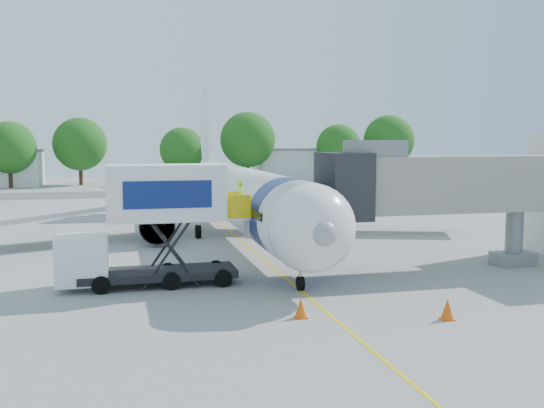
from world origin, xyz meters
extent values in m
plane|color=#9C9C99|center=(0.00, 0.00, 0.00)|extent=(160.00, 160.00, 0.00)
cube|color=yellow|center=(0.00, 0.00, 0.01)|extent=(0.15, 70.00, 0.01)
cube|color=#59595B|center=(0.00, 42.00, 0.00)|extent=(120.00, 10.00, 0.01)
cylinder|color=silver|center=(0.00, 3.00, 3.00)|extent=(3.70, 28.00, 3.70)
sphere|color=silver|center=(0.00, -11.00, 3.00)|extent=(3.70, 3.70, 3.70)
sphere|color=gray|center=(0.00, -12.55, 3.00)|extent=(1.10, 1.10, 1.10)
cone|color=silver|center=(0.00, 20.00, 3.00)|extent=(3.70, 6.00, 3.70)
cube|color=silver|center=(0.00, 21.00, 7.20)|extent=(0.35, 7.26, 8.29)
cube|color=#B8BABD|center=(9.00, 6.50, 2.30)|extent=(16.17, 9.32, 1.42)
cube|color=#B8BABD|center=(-9.00, 6.50, 2.30)|extent=(16.17, 9.32, 1.42)
cylinder|color=#999BA0|center=(5.50, 4.50, 1.30)|extent=(2.10, 3.60, 2.10)
cylinder|color=#999BA0|center=(-5.50, 4.50, 1.30)|extent=(2.10, 3.60, 2.10)
cube|color=black|center=(0.00, -11.30, 3.45)|extent=(2.60, 1.39, 0.81)
cylinder|color=navy|center=(0.00, -8.00, 3.00)|extent=(3.73, 2.00, 3.73)
cylinder|color=silver|center=(0.00, -9.50, 0.75)|extent=(0.16, 0.16, 1.50)
cylinder|color=black|center=(0.00, -9.50, 0.32)|extent=(0.25, 0.64, 0.64)
cylinder|color=black|center=(2.60, 6.00, 0.45)|extent=(0.35, 0.90, 0.90)
cylinder|color=black|center=(-2.60, 6.00, 0.45)|extent=(0.35, 0.90, 0.90)
cube|color=gray|center=(9.00, -7.00, 4.40)|extent=(13.60, 2.60, 2.80)
cube|color=black|center=(2.90, -7.00, 4.40)|extent=(2.00, 3.20, 3.20)
cube|color=slate|center=(4.50, -7.00, 6.20)|extent=(2.40, 2.40, 0.80)
cylinder|color=slate|center=(12.50, -7.00, 1.50)|extent=(0.90, 0.90, 3.00)
cube|color=slate|center=(12.50, -7.00, 0.35)|extent=(2.20, 1.20, 0.70)
cylinder|color=black|center=(11.60, -7.00, 0.35)|extent=(0.30, 0.70, 0.70)
cylinder|color=black|center=(13.40, -7.00, 0.35)|extent=(0.30, 0.70, 0.70)
cube|color=black|center=(-6.00, -7.00, 0.55)|extent=(7.00, 2.30, 0.35)
cube|color=white|center=(-9.30, -7.00, 1.35)|extent=(2.20, 2.20, 2.10)
cube|color=black|center=(-9.30, -7.00, 1.80)|extent=(1.90, 2.10, 0.70)
cube|color=white|center=(-5.60, -7.00, 4.25)|extent=(5.20, 2.40, 2.50)
cube|color=navy|center=(-5.60, -8.22, 4.25)|extent=(3.80, 0.04, 1.20)
cube|color=silver|center=(-2.45, -7.00, 3.05)|extent=(1.10, 2.20, 0.10)
cube|color=yellow|center=(-2.45, -8.05, 3.60)|extent=(1.10, 0.06, 1.10)
cube|color=yellow|center=(-2.45, -5.95, 3.60)|extent=(1.10, 0.06, 1.10)
cylinder|color=black|center=(-3.20, -8.05, 0.40)|extent=(0.80, 0.25, 0.80)
cylinder|color=black|center=(-3.20, -5.95, 0.40)|extent=(0.80, 0.25, 0.80)
cylinder|color=black|center=(-8.50, -8.05, 0.40)|extent=(0.80, 0.25, 0.80)
cylinder|color=black|center=(-8.50, -5.95, 0.40)|extent=(0.80, 0.25, 0.80)
imported|color=#98DC17|center=(-2.17, -7.00, 3.93)|extent=(0.44, 0.63, 1.66)
cube|color=white|center=(1.84, -17.17, 0.73)|extent=(4.08, 3.02, 1.46)
cube|color=navy|center=(1.84, -17.17, 1.20)|extent=(2.57, 2.38, 0.37)
cylinder|color=black|center=(0.21, -17.36, 0.37)|extent=(0.78, 0.50, 0.73)
cylinder|color=black|center=(0.71, -15.98, 0.37)|extent=(0.78, 0.50, 0.73)
cylinder|color=black|center=(2.96, -18.36, 0.37)|extent=(0.78, 0.50, 0.73)
cylinder|color=black|center=(3.46, -16.98, 0.37)|extent=(0.78, 0.50, 0.73)
cone|color=#E4510C|center=(4.01, -15.01, 0.40)|extent=(0.50, 0.50, 0.80)
cube|color=#E4510C|center=(4.01, -15.01, 0.02)|extent=(0.46, 0.46, 0.05)
cone|color=#E4510C|center=(-1.17, -13.48, 0.38)|extent=(0.48, 0.48, 0.77)
cube|color=#E4510C|center=(-1.17, -13.48, 0.02)|extent=(0.44, 0.44, 0.04)
cube|color=silver|center=(22.00, 62.00, 2.50)|extent=(16.00, 7.00, 5.00)
cube|color=slate|center=(22.00, 62.00, 5.15)|extent=(16.40, 7.40, 0.30)
cylinder|color=#382314|center=(-22.62, 56.03, 1.63)|extent=(0.56, 0.56, 3.27)
sphere|color=#204913|center=(-22.62, 56.03, 5.63)|extent=(7.26, 7.26, 7.26)
cylinder|color=#382314|center=(-13.45, 59.26, 1.76)|extent=(0.56, 0.56, 3.51)
sphere|color=#204913|center=(-13.45, 59.26, 6.05)|extent=(7.80, 7.80, 7.80)
cylinder|color=#382314|center=(1.35, 57.46, 1.51)|extent=(0.56, 0.56, 3.02)
sphere|color=#204913|center=(1.35, 57.46, 5.19)|extent=(6.70, 6.70, 6.70)
cylinder|color=#382314|center=(11.66, 58.51, 1.95)|extent=(0.56, 0.56, 3.89)
sphere|color=#204913|center=(11.66, 58.51, 6.70)|extent=(8.65, 8.65, 8.65)
cylinder|color=#382314|center=(26.47, 57.86, 1.62)|extent=(0.56, 0.56, 3.24)
sphere|color=#204913|center=(26.47, 57.86, 5.59)|extent=(7.21, 7.21, 7.21)
cylinder|color=#382314|center=(35.67, 58.88, 1.90)|extent=(0.56, 0.56, 3.81)
sphere|color=#204913|center=(35.67, 58.88, 6.56)|extent=(8.46, 8.46, 8.46)
camera|label=1|loc=(-7.50, -34.55, 6.58)|focal=40.00mm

